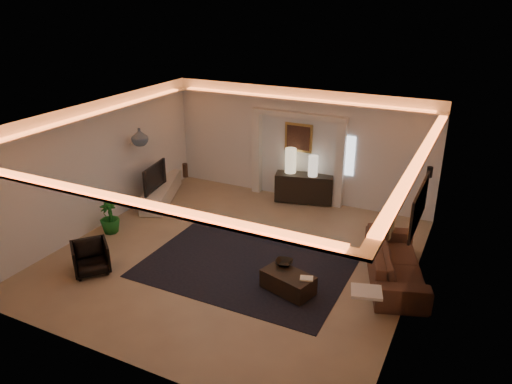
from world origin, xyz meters
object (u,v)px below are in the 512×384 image
at_px(sofa, 395,262).
at_px(armchair, 91,258).
at_px(console, 304,188).
at_px(coffee_table, 288,282).

xyz_separation_m(sofa, armchair, (-5.36, -2.38, -0.04)).
height_order(console, armchair, console).
bearing_deg(coffee_table, sofa, 54.94).
relative_size(console, armchair, 2.14).
bearing_deg(console, sofa, -57.08).
distance_m(coffee_table, armchair, 3.86).
bearing_deg(armchair, coffee_table, -34.10).
distance_m(sofa, coffee_table, 2.12).
xyz_separation_m(console, armchair, (-2.49, -5.04, -0.09)).
bearing_deg(sofa, coffee_table, 110.31).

